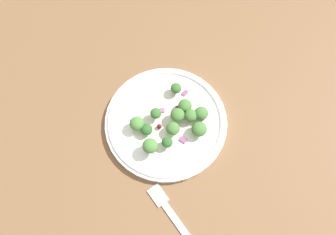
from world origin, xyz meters
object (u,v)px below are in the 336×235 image
object	(u,v)px
plate	(168,121)
fork	(179,225)
broccoli_floret_1	(199,129)
broccoli_floret_2	(147,130)
broccoli_floret_0	(137,124)

from	to	relation	value
plate	fork	size ratio (longest dim) A/B	1.28
broccoli_floret_1	broccoli_floret_2	size ratio (longest dim) A/B	1.30
fork	broccoli_floret_2	bearing A→B (deg)	-89.62
broccoli_floret_2	broccoli_floret_0	bearing A→B (deg)	-50.33
broccoli_floret_0	fork	size ratio (longest dim) A/B	0.15
plate	fork	world-z (taller)	plate
broccoli_floret_0	broccoli_floret_2	size ratio (longest dim) A/B	1.24
plate	broccoli_floret_2	xyz separation A→B (cm)	(4.53, 0.99, 1.85)
broccoli_floret_1	fork	world-z (taller)	broccoli_floret_1
plate	broccoli_floret_0	xyz separation A→B (cm)	(5.87, -0.63, 2.06)
plate	broccoli_floret_1	world-z (taller)	broccoli_floret_1
broccoli_floret_0	fork	distance (cm)	19.49
broccoli_floret_1	fork	size ratio (longest dim) A/B	0.16
plate	broccoli_floret_0	world-z (taller)	broccoli_floret_0
broccoli_floret_1	broccoli_floret_2	xyz separation A→B (cm)	(9.11, -3.19, -0.25)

